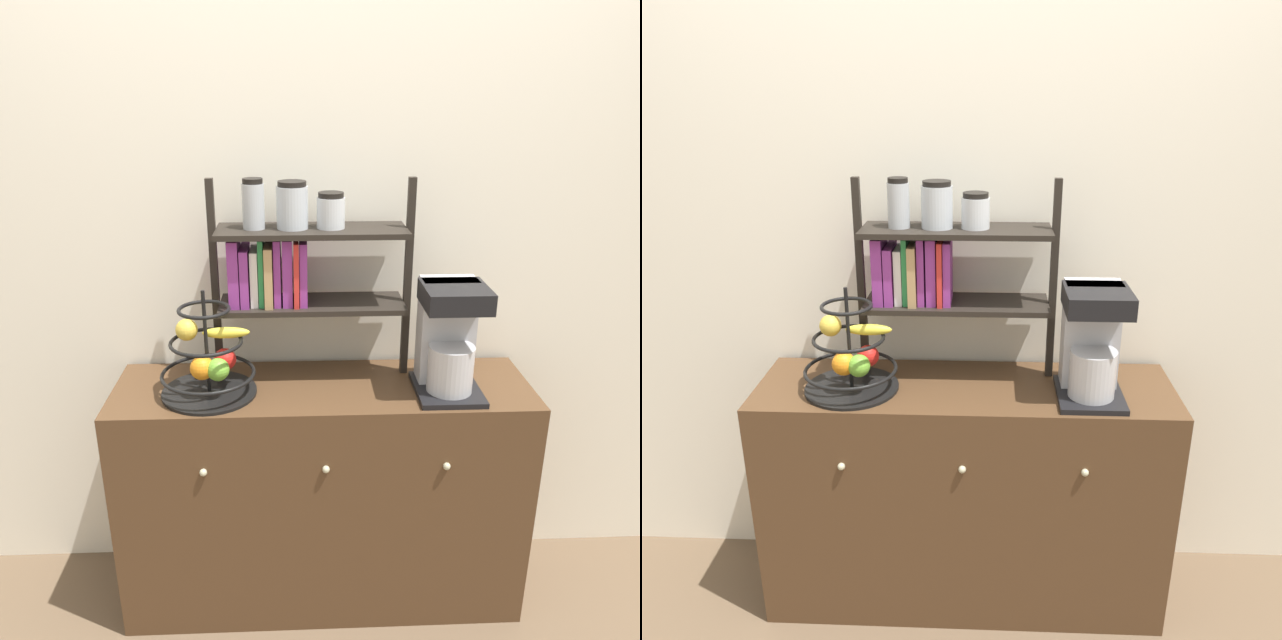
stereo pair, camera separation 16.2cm
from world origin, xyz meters
TOP-DOWN VIEW (x-y plane):
  - ground_plane at (0.00, 0.00)m, footprint 12.00×12.00m
  - wall_back at (0.00, 0.45)m, footprint 7.00×0.05m
  - sideboard at (0.00, 0.20)m, footprint 1.38×0.42m
  - coffee_maker at (0.40, 0.16)m, footprint 0.21×0.25m
  - fruit_stand at (-0.37, 0.16)m, footprint 0.31×0.31m
  - shelf_hutch at (-0.11, 0.30)m, footprint 0.66×0.20m

SIDE VIEW (x-z plane):
  - ground_plane at x=0.00m, z-range 0.00..0.00m
  - sideboard at x=0.00m, z-range 0.00..0.85m
  - fruit_stand at x=-0.37m, z-range 0.79..1.14m
  - coffee_maker at x=0.40m, z-range 0.85..1.21m
  - shelf_hutch at x=-0.11m, z-range 0.93..1.59m
  - wall_back at x=0.00m, z-range 0.00..2.60m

